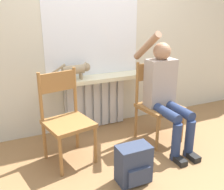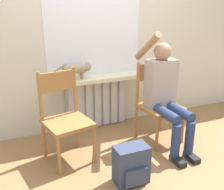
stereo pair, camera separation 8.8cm
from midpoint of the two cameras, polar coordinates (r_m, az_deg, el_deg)
The scene contains 10 objects.
ground_plane at distance 2.80m, azimuth 4.50°, elevation -15.96°, with size 12.00×12.00×0.00m, color olive.
wall_with_window at distance 3.43m, azimuth -5.20°, elevation 14.70°, with size 7.00×0.06×2.70m.
radiator at distance 3.57m, azimuth -4.30°, elevation -1.73°, with size 0.84×0.08×0.68m.
windowsill at distance 3.38m, azimuth -3.92°, elevation 3.59°, with size 1.31×0.28×0.05m.
window_glass at distance 3.40m, azimuth -4.94°, elevation 12.94°, with size 1.26×0.01×1.03m.
chair_left at distance 2.80m, azimuth -10.86°, elevation -4.85°, with size 0.53×0.53×0.97m.
chair_right at distance 3.22m, azimuth 9.04°, elevation -1.49°, with size 0.51×0.51×0.97m.
person at distance 3.07m, azimuth 10.66°, elevation 1.05°, with size 0.36×1.04×1.34m.
cat at distance 3.23m, azimuth -8.55°, elevation 5.55°, with size 0.48×0.11×0.21m.
backpack at distance 2.55m, azimuth 3.74°, elevation -14.84°, with size 0.32×0.22×0.37m.
Camera 1 is at (-1.18, -1.98, 1.60)m, focal length 42.00 mm.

